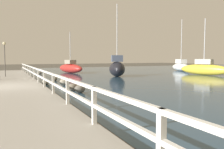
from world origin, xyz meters
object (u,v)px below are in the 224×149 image
at_px(sailboat_white, 181,66).
at_px(sailboat_red, 70,68).
at_px(sailboat_black, 117,68).
at_px(sailboat_yellow, 204,69).
at_px(dock_lamp, 5,50).

relative_size(sailboat_white, sailboat_red, 1.41).
bearing_deg(sailboat_black, sailboat_yellow, 6.08).
bearing_deg(sailboat_white, sailboat_red, -172.11).
xyz_separation_m(sailboat_white, sailboat_black, (-12.88, -4.50, 0.18)).
bearing_deg(sailboat_red, sailboat_yellow, -52.68).
height_order(sailboat_white, sailboat_red, sailboat_white).
distance_m(dock_lamp, sailboat_yellow, 20.43).
bearing_deg(dock_lamp, sailboat_red, 41.08).
bearing_deg(sailboat_red, sailboat_black, -83.90).
xyz_separation_m(sailboat_yellow, sailboat_red, (-12.63, 9.78, -0.05)).
bearing_deg(sailboat_yellow, sailboat_red, 130.73).
xyz_separation_m(sailboat_white, sailboat_red, (-15.74, 2.93, -0.03)).
bearing_deg(dock_lamp, sailboat_yellow, -9.29).
relative_size(dock_lamp, sailboat_red, 0.56).
xyz_separation_m(sailboat_yellow, sailboat_black, (-9.78, 2.35, 0.16)).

